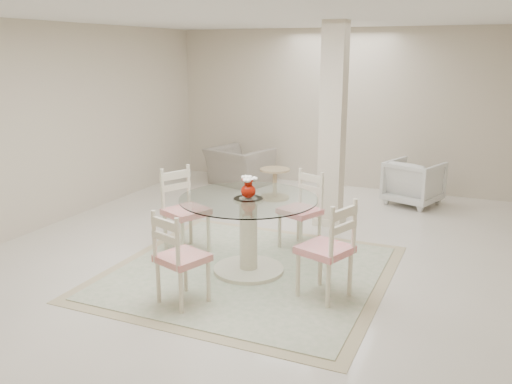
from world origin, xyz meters
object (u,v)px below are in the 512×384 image
at_px(dining_chair_east, 331,243).
at_px(column, 333,126).
at_px(recliner_taupe, 239,166).
at_px(armchair_white, 414,182).
at_px(dining_chair_north, 304,204).
at_px(side_table, 275,185).
at_px(dining_chair_west, 182,204).
at_px(dining_table, 248,235).
at_px(red_vase, 248,187).
at_px(dining_chair_south, 177,252).

bearing_deg(dining_chair_east, column, -144.08).
xyz_separation_m(recliner_taupe, armchair_white, (3.03, -0.08, 0.02)).
xyz_separation_m(dining_chair_north, side_table, (-1.13, 1.92, -0.31)).
height_order(dining_chair_north, armchair_white, dining_chair_north).
relative_size(dining_chair_west, side_table, 2.22).
bearing_deg(dining_table, red_vase, -18.43).
distance_m(dining_chair_north, recliner_taupe, 3.33).
bearing_deg(armchair_white, recliner_taupe, 18.13).
distance_m(red_vase, dining_chair_east, 1.09).
distance_m(column, dining_chair_east, 2.52).
bearing_deg(dining_chair_east, dining_table, -86.24).
bearing_deg(dining_chair_north, red_vase, -83.63).
xyz_separation_m(column, dining_chair_south, (-0.60, -3.00, -0.82)).
xyz_separation_m(dining_chair_west, recliner_taupe, (-0.81, 3.28, -0.26)).
xyz_separation_m(dining_chair_north, recliner_taupe, (-2.08, 2.59, -0.22)).
height_order(column, dining_chair_south, column).
height_order(dining_table, recliner_taupe, dining_table).
bearing_deg(dining_table, dining_chair_east, -16.10).
relative_size(dining_table, recliner_taupe, 1.43).
xyz_separation_m(dining_chair_south, armchair_white, (1.51, 4.46, -0.19)).
relative_size(red_vase, dining_chair_south, 0.23).
relative_size(dining_table, armchair_white, 1.90).
bearing_deg(column, dining_table, -98.87).
distance_m(column, red_vase, 2.09).
height_order(red_vase, dining_chair_west, dining_chair_west).
distance_m(column, recliner_taupe, 2.80).
relative_size(column, dining_chair_east, 2.48).
distance_m(dining_table, side_table, 3.02).
xyz_separation_m(dining_table, dining_chair_north, (0.28, 0.98, 0.12)).
relative_size(dining_chair_east, side_table, 2.18).
bearing_deg(dining_chair_south, column, -82.17).
bearing_deg(side_table, dining_chair_west, -92.93).
height_order(dining_chair_west, recliner_taupe, dining_chair_west).
xyz_separation_m(dining_chair_east, dining_chair_south, (-1.26, -0.69, -0.04)).
height_order(column, red_vase, column).
relative_size(red_vase, dining_chair_north, 0.23).
distance_m(red_vase, armchair_white, 3.74).
bearing_deg(red_vase, dining_chair_south, -106.08).
relative_size(column, dining_chair_west, 2.44).
xyz_separation_m(dining_chair_north, dining_chair_west, (-1.26, -0.69, 0.04)).
relative_size(red_vase, side_table, 0.48).
relative_size(dining_table, dining_chair_north, 1.40).
xyz_separation_m(red_vase, side_table, (-0.85, 2.89, -0.72)).
distance_m(dining_chair_east, recliner_taupe, 4.75).
distance_m(dining_table, dining_chair_east, 1.03).
bearing_deg(dining_chair_south, dining_chair_east, -132.13).
relative_size(dining_chair_east, dining_chair_south, 1.07).
height_order(recliner_taupe, side_table, recliner_taupe).
height_order(red_vase, dining_chair_east, dining_chair_east).
bearing_deg(recliner_taupe, red_vase, 133.13).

